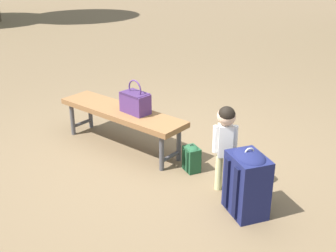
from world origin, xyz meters
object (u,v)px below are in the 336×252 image
object	(u,v)px
handbag	(135,102)
backpack_small	(192,157)
park_bench	(122,114)
child_standing	(225,136)
backpack_large	(247,181)

from	to	relation	value
handbag	backpack_small	xyz separation A→B (m)	(0.72, 0.22, -0.43)
park_bench	handbag	distance (m)	0.26
park_bench	backpack_small	bearing A→B (deg)	18.81
child_standing	park_bench	bearing A→B (deg)	-166.32
handbag	child_standing	world-z (taller)	child_standing
backpack_small	handbag	bearing A→B (deg)	-163.24
child_standing	backpack_small	xyz separation A→B (m)	(-0.45, -0.02, -0.41)
backpack_large	park_bench	bearing A→B (deg)	-172.26
backpack_large	backpack_small	xyz separation A→B (m)	(-0.85, 0.07, -0.16)
park_bench	backpack_small	xyz separation A→B (m)	(0.89, 0.30, -0.25)
handbag	backpack_large	xyz separation A→B (m)	(1.57, 0.15, -0.27)
child_standing	backpack_small	distance (m)	0.61
backpack_small	child_standing	bearing A→B (deg)	2.99
park_bench	handbag	xyz separation A→B (m)	(0.17, 0.08, 0.18)
handbag	backpack_small	size ratio (longest dim) A/B	1.24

